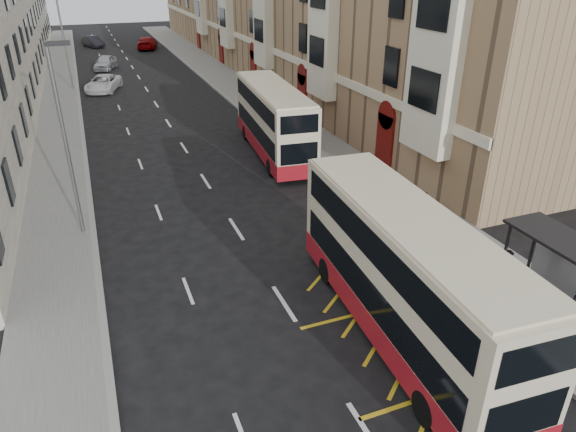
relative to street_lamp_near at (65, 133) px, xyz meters
name	(u,v)px	position (x,y,z in m)	size (l,w,h in m)	color
ground	(334,381)	(6.35, -12.00, -4.64)	(200.00, 200.00, 0.00)	black
pavement_right	(262,106)	(14.35, 18.00, -4.56)	(4.00, 120.00, 0.15)	#61615C
pavement_left	(60,126)	(-1.15, 18.00, -4.56)	(3.00, 120.00, 0.15)	#61615C
kerb_right	(238,108)	(12.35, 18.00, -4.56)	(0.25, 120.00, 0.15)	gray
kerb_left	(82,123)	(0.35, 18.00, -4.56)	(0.25, 120.00, 0.15)	gray
road_markings	(140,79)	(6.35, 33.00, -4.63)	(10.00, 110.00, 0.01)	silver
guard_railing	(410,230)	(12.60, -6.25, -3.78)	(0.06, 6.56, 1.01)	red
street_lamp_near	(65,133)	(0.00, 0.00, 0.00)	(0.93, 0.18, 8.00)	slate
street_lamp_far	(64,38)	(0.00, 30.00, 0.00)	(0.93, 0.18, 8.00)	slate
double_decker_front	(404,276)	(9.22, -10.82, -2.44)	(3.15, 10.93, 4.31)	beige
double_decker_rear	(274,121)	(11.35, 6.76, -2.50)	(3.36, 10.68, 4.19)	beige
litter_bin	(576,365)	(12.70, -14.48, -4.04)	(0.52, 0.52, 0.86)	black
pedestrian_near	(574,308)	(14.39, -12.81, -3.68)	(0.59, 0.39, 1.61)	black
pedestrian_mid	(506,269)	(14.04, -10.19, -3.71)	(0.76, 0.59, 1.56)	black
pedestrian_far	(424,212)	(13.84, -5.40, -3.56)	(1.09, 0.45, 1.85)	black
white_van	(103,83)	(2.62, 28.67, -3.93)	(2.35, 5.10, 1.42)	silver
car_silver	(105,63)	(3.53, 39.50, -3.88)	(1.79, 4.45, 1.51)	#B0B4B9
car_dark	(93,42)	(2.98, 57.19, -3.90)	(1.56, 4.48, 1.48)	black
car_red	(147,43)	(9.80, 52.72, -3.83)	(2.25, 5.54, 1.61)	#930004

